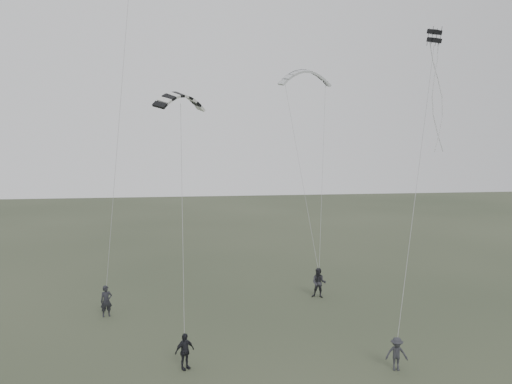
{
  "coord_description": "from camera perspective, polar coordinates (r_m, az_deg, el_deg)",
  "views": [
    {
      "loc": [
        -3.43,
        -22.91,
        10.04
      ],
      "look_at": [
        0.59,
        5.48,
        7.17
      ],
      "focal_mm": 35.0,
      "sensor_mm": 36.0,
      "label": 1
    }
  ],
  "objects": [
    {
      "name": "ground",
      "position": [
        25.24,
        0.43,
        -17.72
      ],
      "size": [
        140.0,
        140.0,
        0.0
      ],
      "primitive_type": "plane",
      "color": "#313A28",
      "rests_on": "ground"
    },
    {
      "name": "flyer_left",
      "position": [
        30.68,
        -16.74,
        -11.85
      ],
      "size": [
        0.77,
        0.63,
        1.81
      ],
      "primitive_type": "imported",
      "rotation": [
        0.0,
        0.0,
        0.33
      ],
      "color": "black",
      "rests_on": "ground"
    },
    {
      "name": "flyer_right",
      "position": [
        33.06,
        7.21,
        -10.26
      ],
      "size": [
        1.15,
        1.04,
        1.93
      ],
      "primitive_type": "imported",
      "rotation": [
        0.0,
        0.0,
        -0.41
      ],
      "color": "#27272C",
      "rests_on": "ground"
    },
    {
      "name": "flyer_center",
      "position": [
        23.39,
        -8.16,
        -17.57
      ],
      "size": [
        1.02,
        0.84,
        1.63
      ],
      "primitive_type": "imported",
      "rotation": [
        0.0,
        0.0,
        0.56
      ],
      "color": "black",
      "rests_on": "ground"
    },
    {
      "name": "flyer_far",
      "position": [
        23.92,
        15.77,
        -17.37
      ],
      "size": [
        1.06,
        0.75,
        1.49
      ],
      "primitive_type": "imported",
      "rotation": [
        0.0,
        0.0,
        -0.21
      ],
      "color": "#2A2B30",
      "rests_on": "ground"
    },
    {
      "name": "kite_pale_large",
      "position": [
        39.34,
        5.68,
        13.57
      ],
      "size": [
        4.21,
        1.72,
        1.84
      ],
      "primitive_type": null,
      "rotation": [
        0.23,
        0.0,
        0.11
      ],
      "color": "#B8BBBE",
      "rests_on": "flyer_right"
    },
    {
      "name": "kite_striped",
      "position": [
        29.16,
        -8.63,
        10.95
      ],
      "size": [
        3.26,
        3.05,
        1.46
      ],
      "primitive_type": null,
      "rotation": [
        0.31,
        0.0,
        0.72
      ],
      "color": "black",
      "rests_on": "flyer_center"
    },
    {
      "name": "kite_box",
      "position": [
        30.46,
        19.71,
        16.43
      ],
      "size": [
        0.82,
        0.89,
        0.8
      ],
      "primitive_type": null,
      "rotation": [
        0.24,
        0.0,
        0.42
      ],
      "color": "black",
      "rests_on": "flyer_far"
    }
  ]
}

